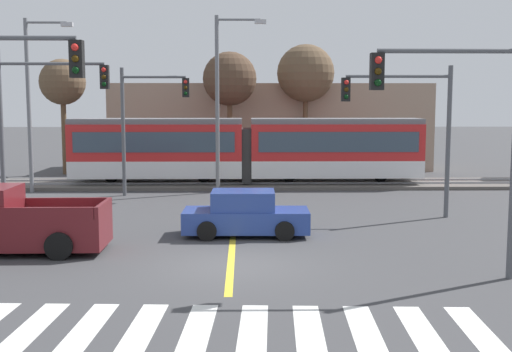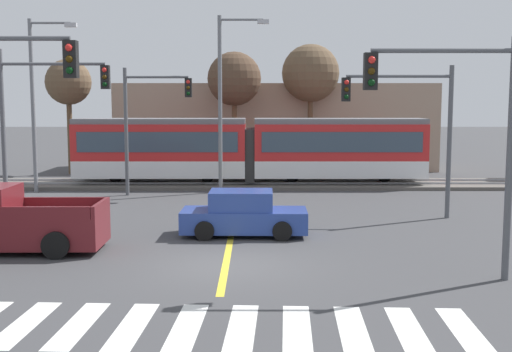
# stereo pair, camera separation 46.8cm
# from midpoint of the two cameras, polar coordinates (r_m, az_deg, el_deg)

# --- Properties ---
(ground_plane) EXTENTS (200.00, 200.00, 0.00)m
(ground_plane) POSITION_cam_midpoint_polar(r_m,az_deg,el_deg) (17.82, -3.03, -7.95)
(ground_plane) COLOR #3D3D3F
(track_bed) EXTENTS (120.00, 4.00, 0.18)m
(track_bed) POSITION_cam_midpoint_polar(r_m,az_deg,el_deg) (34.44, -2.09, -0.73)
(track_bed) COLOR #56514C
(track_bed) RESTS_ON ground
(rail_near) EXTENTS (120.00, 0.08, 0.10)m
(rail_near) POSITION_cam_midpoint_polar(r_m,az_deg,el_deg) (33.71, -2.11, -0.65)
(rail_near) COLOR #939399
(rail_near) RESTS_ON track_bed
(rail_far) EXTENTS (120.00, 0.08, 0.10)m
(rail_far) POSITION_cam_midpoint_polar(r_m,az_deg,el_deg) (35.14, -2.07, -0.35)
(rail_far) COLOR #939399
(rail_far) RESTS_ON track_bed
(light_rail_tram) EXTENTS (18.50, 2.64, 3.43)m
(light_rail_tram) POSITION_cam_midpoint_polar(r_m,az_deg,el_deg) (34.23, -1.24, 2.53)
(light_rail_tram) COLOR silver
(light_rail_tram) RESTS_ON track_bed
(crosswalk_stripe_1) EXTENTS (0.69, 2.82, 0.01)m
(crosswalk_stripe_1) POSITION_cam_midpoint_polar(r_m,az_deg,el_deg) (14.03, -20.00, -12.37)
(crosswalk_stripe_1) COLOR silver
(crosswalk_stripe_1) RESTS_ON ground
(crosswalk_stripe_2) EXTENTS (0.69, 2.82, 0.01)m
(crosswalk_stripe_2) POSITION_cam_midpoint_polar(r_m,az_deg,el_deg) (13.67, -15.60, -12.72)
(crosswalk_stripe_2) COLOR silver
(crosswalk_stripe_2) RESTS_ON ground
(crosswalk_stripe_3) EXTENTS (0.69, 2.82, 0.01)m
(crosswalk_stripe_3) POSITION_cam_midpoint_polar(r_m,az_deg,el_deg) (13.40, -10.99, -13.00)
(crosswalk_stripe_3) COLOR silver
(crosswalk_stripe_3) RESTS_ON ground
(crosswalk_stripe_4) EXTENTS (0.69, 2.82, 0.01)m
(crosswalk_stripe_4) POSITION_cam_midpoint_polar(r_m,az_deg,el_deg) (13.21, -6.20, -13.20)
(crosswalk_stripe_4) COLOR silver
(crosswalk_stripe_4) RESTS_ON ground
(crosswalk_stripe_5) EXTENTS (0.69, 2.82, 0.01)m
(crosswalk_stripe_5) POSITION_cam_midpoint_polar(r_m,az_deg,el_deg) (13.11, -1.30, -13.32)
(crosswalk_stripe_5) COLOR silver
(crosswalk_stripe_5) RESTS_ON ground
(crosswalk_stripe_6) EXTENTS (0.69, 2.82, 0.01)m
(crosswalk_stripe_6) POSITION_cam_midpoint_polar(r_m,az_deg,el_deg) (13.10, 3.65, -13.34)
(crosswalk_stripe_6) COLOR silver
(crosswalk_stripe_6) RESTS_ON ground
(crosswalk_stripe_7) EXTENTS (0.69, 2.82, 0.01)m
(crosswalk_stripe_7) POSITION_cam_midpoint_polar(r_m,az_deg,el_deg) (13.19, 8.56, -13.27)
(crosswalk_stripe_7) COLOR silver
(crosswalk_stripe_7) RESTS_ON ground
(crosswalk_stripe_8) EXTENTS (0.69, 2.82, 0.01)m
(crosswalk_stripe_8) POSITION_cam_midpoint_polar(r_m,az_deg,el_deg) (13.36, 13.37, -13.11)
(crosswalk_stripe_8) COLOR silver
(crosswalk_stripe_8) RESTS_ON ground
(crosswalk_stripe_9) EXTENTS (0.69, 2.82, 0.01)m
(crosswalk_stripe_9) POSITION_cam_midpoint_polar(r_m,az_deg,el_deg) (13.63, 18.02, -12.87)
(crosswalk_stripe_9) COLOR silver
(crosswalk_stripe_9) RESTS_ON ground
(lane_centre_line) EXTENTS (0.20, 17.80, 0.01)m
(lane_centre_line) POSITION_cam_midpoint_polar(r_m,az_deg,el_deg) (23.69, -2.54, -4.29)
(lane_centre_line) COLOR gold
(lane_centre_line) RESTS_ON ground
(sedan_crossing) EXTENTS (4.23, 1.97, 1.52)m
(sedan_crossing) POSITION_cam_midpoint_polar(r_m,az_deg,el_deg) (21.59, -1.56, -3.47)
(sedan_crossing) COLOR #284293
(sedan_crossing) RESTS_ON ground
(pickup_truck) EXTENTS (5.41, 2.26, 1.98)m
(pickup_truck) POSITION_cam_midpoint_polar(r_m,az_deg,el_deg) (20.59, -21.58, -4.02)
(pickup_truck) COLOR maroon
(pickup_truck) RESTS_ON ground
(traffic_light_mid_right) EXTENTS (4.25, 0.38, 5.86)m
(traffic_light_mid_right) POSITION_cam_midpoint_polar(r_m,az_deg,el_deg) (25.29, 13.11, 5.17)
(traffic_light_mid_right) COLOR #515459
(traffic_light_mid_right) RESTS_ON ground
(traffic_light_near_right) EXTENTS (3.75, 0.38, 6.05)m
(traffic_light_near_right) POSITION_cam_midpoint_polar(r_m,az_deg,el_deg) (16.65, 17.44, 4.82)
(traffic_light_near_right) COLOR #515459
(traffic_light_near_right) RESTS_ON ground
(traffic_light_far_left) EXTENTS (3.25, 0.38, 6.09)m
(traffic_light_far_left) POSITION_cam_midpoint_polar(r_m,az_deg,el_deg) (31.02, -10.25, 5.59)
(traffic_light_far_left) COLOR #515459
(traffic_light_far_left) RESTS_ON ground
(traffic_light_mid_left) EXTENTS (4.25, 0.38, 6.48)m
(traffic_light_mid_left) POSITION_cam_midpoint_polar(r_m,az_deg,el_deg) (26.03, -19.40, 5.72)
(traffic_light_mid_left) COLOR #515459
(traffic_light_mid_left) RESTS_ON ground
(street_lamp_west) EXTENTS (2.37, 0.28, 8.49)m
(street_lamp_west) POSITION_cam_midpoint_polar(r_m,az_deg,el_deg) (33.35, -19.60, 6.85)
(street_lamp_west) COLOR slate
(street_lamp_west) RESTS_ON ground
(street_lamp_centre) EXTENTS (2.49, 0.28, 8.64)m
(street_lamp_centre) POSITION_cam_midpoint_polar(r_m,az_deg,el_deg) (31.68, -3.46, 7.42)
(street_lamp_centre) COLOR slate
(street_lamp_centre) RESTS_ON ground
(bare_tree_far_west) EXTENTS (2.81, 2.81, 7.11)m
(bare_tree_far_west) POSITION_cam_midpoint_polar(r_m,az_deg,el_deg) (41.57, -17.13, 7.90)
(bare_tree_far_west) COLOR brown
(bare_tree_far_west) RESTS_ON ground
(bare_tree_west) EXTENTS (3.25, 3.25, 7.50)m
(bare_tree_west) POSITION_cam_midpoint_polar(r_m,az_deg,el_deg) (39.07, -2.70, 8.56)
(bare_tree_west) COLOR brown
(bare_tree_west) RESTS_ON ground
(bare_tree_east) EXTENTS (3.56, 3.56, 8.04)m
(bare_tree_east) POSITION_cam_midpoint_polar(r_m,az_deg,el_deg) (40.31, 4.10, 9.04)
(bare_tree_east) COLOR brown
(bare_tree_east) RESTS_ON ground
(building_backdrop_far) EXTENTS (20.89, 6.00, 5.67)m
(building_backdrop_far) POSITION_cam_midpoint_polar(r_m,az_deg,el_deg) (43.83, 0.92, 4.44)
(building_backdrop_far) COLOR gray
(building_backdrop_far) RESTS_ON ground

